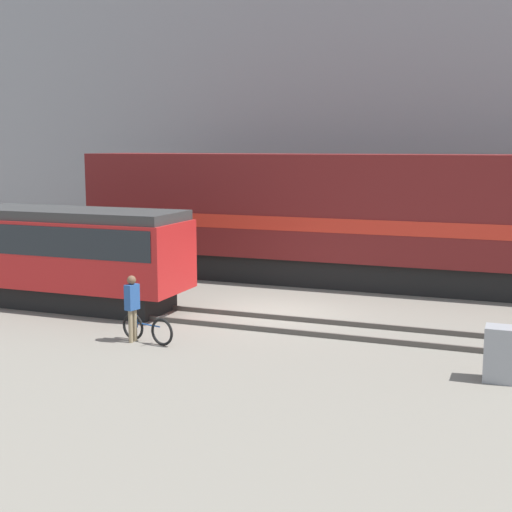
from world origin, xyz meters
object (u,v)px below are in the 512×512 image
(bicycle, at_px, (147,329))
(person, at_px, (132,302))
(signal_box, at_px, (501,354))
(freight_locomotive, at_px, (346,217))
(streetcar, at_px, (43,250))

(bicycle, distance_m, person, 0.81)
(bicycle, xyz_separation_m, signal_box, (8.62, 0.09, 0.24))
(freight_locomotive, height_order, streetcar, freight_locomotive)
(person, bearing_deg, bicycle, 9.41)
(freight_locomotive, relative_size, person, 11.42)
(bicycle, bearing_deg, freight_locomotive, 73.78)
(streetcar, distance_m, bicycle, 6.21)
(freight_locomotive, xyz_separation_m, bicycle, (-2.79, -9.61, -2.13))
(signal_box, bearing_deg, bicycle, -179.42)
(streetcar, height_order, bicycle, streetcar)
(freight_locomotive, relative_size, bicycle, 11.89)
(bicycle, xyz_separation_m, person, (-0.39, -0.06, 0.71))
(freight_locomotive, xyz_separation_m, person, (-3.18, -9.67, -1.42))
(person, bearing_deg, freight_locomotive, 71.78)
(person, relative_size, signal_box, 1.46)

